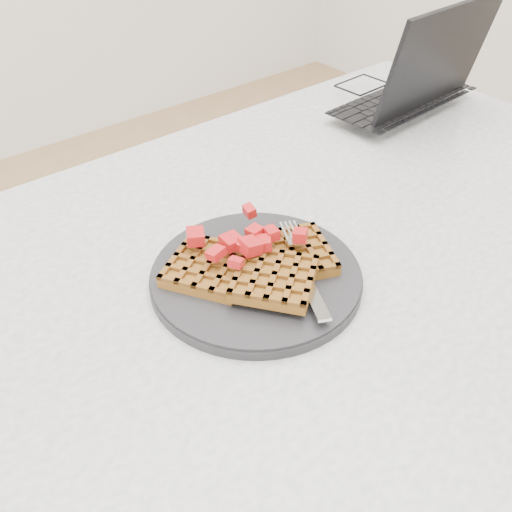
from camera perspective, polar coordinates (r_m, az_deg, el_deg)
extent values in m
plane|color=tan|center=(1.38, 4.58, -23.70)|extent=(4.00, 4.00, 0.00)
cube|color=silver|center=(0.81, 7.15, 1.49)|extent=(1.20, 0.80, 0.03)
cube|color=white|center=(1.56, 11.19, 4.08)|extent=(0.06, 0.06, 0.72)
cylinder|color=black|center=(0.71, 0.00, -2.02)|extent=(0.26, 0.26, 0.02)
imported|color=black|center=(1.21, 12.64, 15.19)|extent=(0.32, 0.22, 0.02)
cube|color=black|center=(1.12, 17.91, 18.42)|extent=(0.29, 0.06, 0.19)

